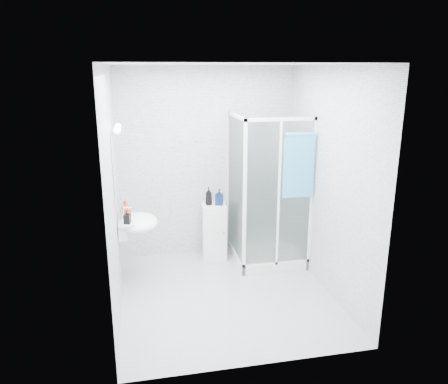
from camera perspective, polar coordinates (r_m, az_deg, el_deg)
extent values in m
cube|color=silver|center=(4.77, 0.25, 0.57)|extent=(2.40, 2.60, 2.60)
cube|color=#A6A8AA|center=(5.27, 0.23, -13.17)|extent=(2.40, 2.60, 0.01)
cube|color=white|center=(4.60, 0.27, 16.34)|extent=(2.40, 2.60, 0.01)
cube|color=silver|center=(6.15, 5.53, -8.19)|extent=(0.90, 0.90, 0.12)
cube|color=white|center=(5.53, 1.73, 9.86)|extent=(0.04, 0.90, 0.04)
cube|color=white|center=(5.24, 7.47, 9.40)|extent=(0.90, 0.04, 0.04)
cube|color=white|center=(5.32, 2.70, -1.19)|extent=(0.04, 0.04, 2.00)
cube|color=white|center=(5.71, 1.56, 0.43)|extent=(0.02, 0.82, 1.84)
cube|color=white|center=(5.42, 7.15, -0.54)|extent=(0.82, 0.02, 1.84)
cube|color=white|center=(5.43, 7.11, -0.51)|extent=(0.03, 0.04, 1.84)
cylinder|color=silver|center=(6.11, 4.78, 4.41)|extent=(0.02, 0.02, 1.00)
cylinder|color=silver|center=(6.01, 4.97, 8.75)|extent=(0.09, 0.05, 0.09)
cylinder|color=silver|center=(6.22, 5.09, 1.77)|extent=(0.12, 0.04, 0.12)
cylinder|color=silver|center=(5.33, 10.41, 7.20)|extent=(0.03, 0.05, 0.03)
cube|color=silver|center=(5.28, -13.02, -4.59)|extent=(0.10, 0.40, 0.18)
ellipsoid|color=silver|center=(5.26, -11.09, -3.98)|extent=(0.46, 0.56, 0.20)
cube|color=silver|center=(5.24, -12.44, -3.54)|extent=(0.16, 0.50, 0.02)
cylinder|color=silver|center=(5.22, -13.15, -2.74)|extent=(0.04, 0.04, 0.16)
cylinder|color=silver|center=(5.20, -12.64, -2.04)|extent=(0.12, 0.02, 0.02)
cube|color=white|center=(5.07, -14.05, 3.34)|extent=(0.02, 0.60, 0.70)
cylinder|color=silver|center=(4.84, -14.28, 7.80)|extent=(0.05, 0.04, 0.04)
sphere|color=white|center=(4.84, -13.80, 7.83)|extent=(0.08, 0.08, 0.08)
cylinder|color=silver|center=(5.16, -14.14, 8.28)|extent=(0.05, 0.04, 0.04)
sphere|color=white|center=(5.16, -13.69, 8.31)|extent=(0.08, 0.08, 0.08)
cylinder|color=silver|center=(5.88, -5.66, 6.61)|extent=(0.02, 0.04, 0.02)
sphere|color=silver|center=(5.86, -5.63, 6.57)|extent=(0.03, 0.03, 0.03)
cylinder|color=silver|center=(5.90, -3.71, 6.69)|extent=(0.02, 0.04, 0.02)
sphere|color=silver|center=(5.88, -3.68, 6.65)|extent=(0.03, 0.03, 0.03)
cube|color=white|center=(6.05, -1.30, -5.16)|extent=(0.34, 0.34, 0.77)
cube|color=white|center=(5.91, -1.03, -5.68)|extent=(0.29, 0.03, 0.66)
sphere|color=#E2511F|center=(5.90, -0.02, -5.32)|extent=(0.03, 0.03, 0.03)
cube|color=#338DC2|center=(5.36, 9.71, 3.34)|extent=(0.37, 0.04, 0.77)
cylinder|color=#338DC2|center=(5.29, 9.90, 7.41)|extent=(0.37, 0.05, 0.05)
imported|color=black|center=(5.88, -2.01, -0.53)|extent=(0.10, 0.10, 0.25)
imported|color=#0B1B44|center=(5.89, -0.63, -0.64)|extent=(0.13, 0.13, 0.22)
imported|color=#B23215|center=(5.33, -12.74, -2.05)|extent=(0.17, 0.17, 0.18)
imported|color=black|center=(5.05, -12.53, -3.18)|extent=(0.09, 0.09, 0.16)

